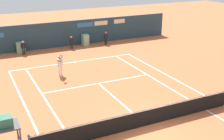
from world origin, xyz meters
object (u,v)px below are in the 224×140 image
umpire_chair (6,125)px  ball_kid_centre_post (71,42)px  ball_kid_right_post (106,37)px  player_on_baseline (60,64)px  ball_kid_left_post (23,47)px  tennis_ball_near_service_line (98,71)px

umpire_chair → ball_kid_centre_post: bearing=152.9°
ball_kid_right_post → player_on_baseline: bearing=55.2°
ball_kid_left_post → ball_kid_right_post: size_ratio=0.96×
ball_kid_centre_post → tennis_ball_near_service_line: 7.02m
umpire_chair → ball_kid_right_post: bearing=143.2°
ball_kid_left_post → tennis_ball_near_service_line: 8.28m
ball_kid_centre_post → tennis_ball_near_service_line: size_ratio=18.64×
ball_kid_centre_post → tennis_ball_near_service_line: bearing=92.1°
umpire_chair → player_on_baseline: 10.22m
umpire_chair → ball_kid_left_post: bearing=167.6°
ball_kid_right_post → tennis_ball_near_service_line: 8.01m
ball_kid_left_post → ball_kid_right_post: ball_kid_right_post is taller
ball_kid_right_post → ball_kid_centre_post: size_ratio=1.07×
ball_kid_right_post → ball_kid_centre_post: 3.68m
tennis_ball_near_service_line → umpire_chair: bearing=-132.1°
umpire_chair → ball_kid_left_post: (3.44, 15.64, -0.93)m
umpire_chair → tennis_ball_near_service_line: (7.83, 8.65, -1.65)m
player_on_baseline → ball_kid_left_post: bearing=-92.7°
player_on_baseline → ball_kid_centre_post: player_on_baseline is taller
player_on_baseline → ball_kid_centre_post: (3.11, 6.70, -0.20)m
player_on_baseline → ball_kid_centre_post: 7.39m
tennis_ball_near_service_line → ball_kid_left_post: bearing=122.1°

